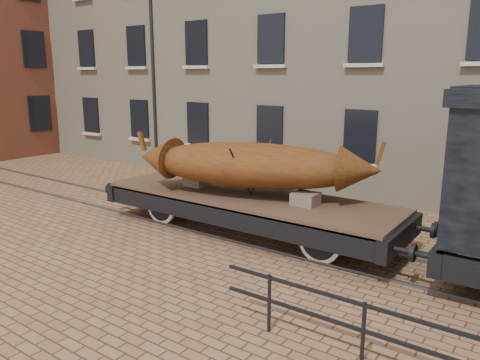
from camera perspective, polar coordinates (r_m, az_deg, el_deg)
The scene contains 4 objects.
ground at distance 12.56m, azimuth 1.15°, elevation -6.60°, with size 90.00×90.00×0.00m, color brown.
rail_track at distance 12.55m, azimuth 1.16°, elevation -6.47°, with size 30.00×1.52×0.06m.
flatcar_wagon at distance 12.35m, azimuth 0.84°, elevation -2.76°, with size 9.13×2.48×1.38m.
iron_boat at distance 12.04m, azimuth 1.39°, elevation 1.88°, with size 6.49×3.38×1.57m.
Camera 1 is at (6.70, -9.78, 4.16)m, focal length 35.00 mm.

